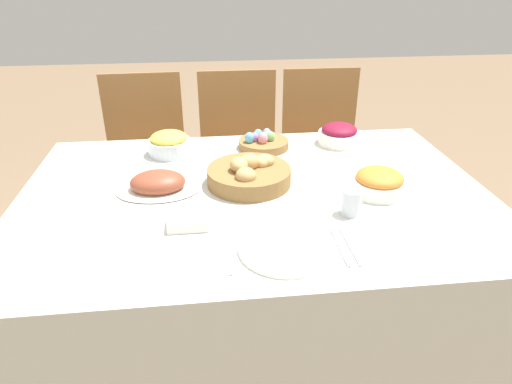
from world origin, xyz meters
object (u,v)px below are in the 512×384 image
object	(u,v)px
beet_salad_bowl	(339,134)
pineapple_bowl	(169,143)
chair_far_right	(322,151)
dinner_plate	(285,249)
drinking_cup	(352,202)
bread_basket	(249,174)
chair_far_center	(240,155)
knife	(340,246)
carrot_bowl	(379,182)
butter_dish	(188,223)
fork	(229,254)
spoon	(350,246)
egg_basket	(263,142)
chair_far_left	(146,159)
ham_platter	(158,184)

from	to	relation	value
beet_salad_bowl	pineapple_bowl	distance (m)	0.73
chair_far_right	dinner_plate	bearing A→B (deg)	-107.93
drinking_cup	bread_basket	bearing A→B (deg)	139.99
bread_basket	drinking_cup	bearing A→B (deg)	-40.01
chair_far_center	knife	bearing A→B (deg)	-81.55
carrot_bowl	butter_dish	world-z (taller)	carrot_bowl
chair_far_right	knife	distance (m)	1.34
chair_far_right	fork	bearing A→B (deg)	-113.93
spoon	dinner_plate	bearing A→B (deg)	179.19
bread_basket	dinner_plate	distance (m)	0.43
chair_far_right	dinner_plate	size ratio (longest dim) A/B	3.62
spoon	knife	bearing A→B (deg)	179.19
knife	drinking_cup	size ratio (longest dim) A/B	2.28
fork	knife	bearing A→B (deg)	0.81
chair_far_center	carrot_bowl	size ratio (longest dim) A/B	5.00
chair_far_right	bread_basket	distance (m)	1.03
egg_basket	fork	world-z (taller)	egg_basket
bread_basket	beet_salad_bowl	xyz separation A→B (m)	(0.43, 0.35, 0.00)
chair_far_right	bread_basket	xyz separation A→B (m)	(-0.50, -0.85, 0.28)
chair_far_right	pineapple_bowl	xyz separation A→B (m)	(-0.79, -0.54, 0.29)
chair_far_right	fork	size ratio (longest dim) A/B	4.95
beet_salad_bowl	bread_basket	bearing A→B (deg)	-140.69
chair_far_left	knife	distance (m)	1.47
chair_far_right	beet_salad_bowl	world-z (taller)	chair_far_right
pineapple_bowl	knife	bearing A→B (deg)	-55.59
ham_platter	spoon	size ratio (longest dim) A/B	1.53
drinking_cup	egg_basket	bearing A→B (deg)	109.19
drinking_cup	ham_platter	bearing A→B (deg)	159.24
ham_platter	beet_salad_bowl	world-z (taller)	beet_salad_bowl
beet_salad_bowl	knife	distance (m)	0.81
fork	butter_dish	size ratio (longest dim) A/B	1.56
beet_salad_bowl	butter_dish	size ratio (longest dim) A/B	1.45
egg_basket	butter_dish	world-z (taller)	egg_basket
ham_platter	carrot_bowl	size ratio (longest dim) A/B	1.55
chair_far_center	ham_platter	xyz separation A→B (m)	(-0.35, -0.87, 0.27)
fork	dinner_plate	bearing A→B (deg)	0.81
carrot_bowl	butter_dish	size ratio (longest dim) A/B	1.55
egg_basket	knife	distance (m)	0.78
egg_basket	spoon	bearing A→B (deg)	-79.02
drinking_cup	beet_salad_bowl	bearing A→B (deg)	77.83
bread_basket	dinner_plate	bearing A→B (deg)	-82.61
bread_basket	drinking_cup	xyz separation A→B (m)	(0.30, -0.25, 0.00)
pineapple_bowl	knife	xyz separation A→B (m)	(0.51, -0.74, -0.04)
pineapple_bowl	carrot_bowl	xyz separation A→B (m)	(0.73, -0.43, -0.01)
dinner_plate	butter_dish	bearing A→B (deg)	149.97
knife	bread_basket	bearing A→B (deg)	117.09
beet_salad_bowl	chair_far_right	bearing A→B (deg)	82.18
beet_salad_bowl	carrot_bowl	distance (m)	0.47
bread_basket	knife	world-z (taller)	bread_basket
dinner_plate	egg_basket	bearing A→B (deg)	87.19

